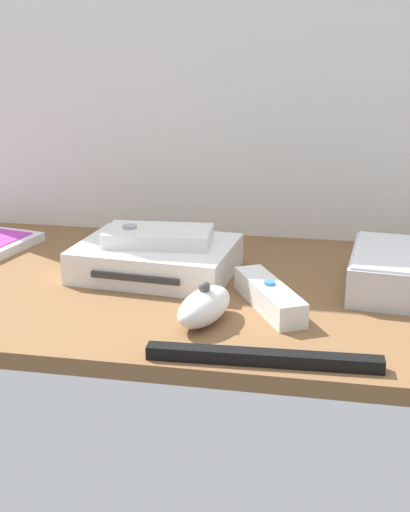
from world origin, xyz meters
TOP-DOWN VIEW (x-y plane):
  - ground_plane at (0.00, 0.00)cm, footprint 100.00×48.00cm
  - back_wall at (0.00, 24.60)cm, footprint 110.00×1.20cm
  - game_console at (-7.43, 3.06)cm, footprint 22.35×17.91cm
  - remote_wand at (9.14, -6.42)cm, footprint 10.16×14.75cm
  - remote_nunchuk at (2.26, -12.42)cm, footprint 7.13×10.85cm
  - remote_classic_pad at (-7.14, 3.27)cm, footprint 14.90×8.94cm
  - sensor_bar at (10.06, -21.53)cm, footprint 24.06×2.86cm

SIDE VIEW (x-z plane):
  - ground_plane at x=0.00cm, z-range -2.00..0.00cm
  - sensor_bar at x=10.06cm, z-range 0.00..1.40cm
  - remote_wand at x=9.14cm, z-range -0.19..3.21cm
  - remote_nunchuk at x=2.26cm, z-range -0.51..4.59cm
  - game_console at x=-7.43cm, z-range 0.00..4.40cm
  - remote_classic_pad at x=-7.14cm, z-range 4.21..6.61cm
  - back_wall at x=0.00cm, z-range 0.00..64.00cm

